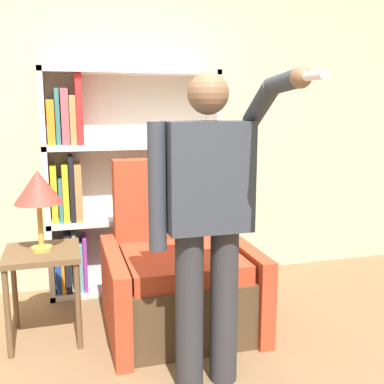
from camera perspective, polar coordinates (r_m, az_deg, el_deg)
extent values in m
cube|color=beige|center=(3.75, -10.03, 9.27)|extent=(8.00, 0.06, 2.80)
cube|color=silver|center=(3.60, -17.95, 0.66)|extent=(0.04, 0.28, 1.77)
cube|color=silver|center=(3.79, 2.70, 1.64)|extent=(0.04, 0.28, 1.77)
cube|color=silver|center=(3.77, -7.66, 1.50)|extent=(1.38, 0.01, 1.77)
cube|color=silver|center=(3.87, -7.05, -11.58)|extent=(1.38, 0.28, 0.04)
cube|color=silver|center=(3.70, -7.25, -3.35)|extent=(1.38, 0.28, 0.04)
cube|color=silver|center=(3.60, -7.47, 5.83)|extent=(1.38, 0.28, 0.04)
cube|color=silver|center=(3.60, -7.70, 14.94)|extent=(1.38, 0.28, 0.04)
cube|color=#1E47B2|center=(3.76, -16.61, -9.24)|extent=(0.04, 0.18, 0.38)
cube|color=orange|center=(3.76, -16.08, -9.19)|extent=(0.02, 0.22, 0.38)
cube|color=black|center=(3.75, -15.47, -8.49)|extent=(0.05, 0.21, 0.47)
cube|color=#5B99A8|center=(3.75, -14.68, -8.44)|extent=(0.03, 0.19, 0.47)
cube|color=#5B99A8|center=(3.76, -14.01, -9.02)|extent=(0.04, 0.22, 0.39)
cube|color=purple|center=(3.75, -13.45, -8.62)|extent=(0.03, 0.23, 0.44)
cube|color=gold|center=(3.61, -17.08, -0.17)|extent=(0.04, 0.21, 0.44)
cube|color=#337070|center=(3.62, -16.32, -0.96)|extent=(0.03, 0.22, 0.33)
cube|color=gold|center=(3.61, -15.75, -0.06)|extent=(0.04, 0.19, 0.45)
cube|color=black|center=(3.60, -15.02, 0.49)|extent=(0.04, 0.22, 0.51)
cube|color=#9E7A47|center=(3.61, -14.25, 0.00)|extent=(0.05, 0.23, 0.44)
cube|color=orange|center=(3.55, -17.47, 8.41)|extent=(0.05, 0.22, 0.34)
cube|color=#337070|center=(3.55, -16.69, 9.12)|extent=(0.03, 0.18, 0.42)
cube|color=#BC4C56|center=(3.55, -15.83, 9.15)|extent=(0.05, 0.22, 0.42)
cube|color=#9E7A47|center=(3.55, -14.93, 8.80)|extent=(0.04, 0.23, 0.37)
cube|color=red|center=(3.55, -14.17, 10.13)|extent=(0.05, 0.21, 0.53)
cube|color=#4C3823|center=(3.13, -1.48, -13.33)|extent=(0.78, 0.83, 0.42)
cube|color=#B23D23|center=(2.99, -1.31, -8.92)|extent=(0.74, 0.71, 0.12)
cube|color=#B23D23|center=(3.33, -3.14, -3.56)|extent=(0.78, 0.16, 0.91)
cube|color=#B23D23|center=(3.03, -9.77, -12.80)|extent=(0.10, 0.91, 0.56)
cube|color=#B23D23|center=(3.23, 6.23, -11.20)|extent=(0.10, 0.91, 0.56)
cylinder|color=#2D2D33|center=(2.44, -0.34, -14.73)|extent=(0.15, 0.15, 0.86)
cylinder|color=#2D2D33|center=(2.50, 4.06, -14.17)|extent=(0.15, 0.15, 0.86)
cube|color=#333842|center=(2.26, 1.99, 1.99)|extent=(0.43, 0.24, 0.55)
sphere|color=brown|center=(2.24, 2.06, 12.40)|extent=(0.21, 0.21, 0.21)
cylinder|color=#333842|center=(2.20, -4.45, 0.60)|extent=(0.09, 0.09, 0.64)
cylinder|color=#333842|center=(2.21, 8.73, 10.94)|extent=(0.09, 0.28, 0.23)
cylinder|color=#333842|center=(2.00, 11.79, 13.52)|extent=(0.08, 0.27, 0.10)
sphere|color=brown|center=(1.88, 13.67, 13.98)|extent=(0.09, 0.09, 0.09)
cylinder|color=white|center=(1.80, 15.20, 14.08)|extent=(0.04, 0.15, 0.04)
cube|color=brown|center=(3.02, -18.50, -7.38)|extent=(0.46, 0.46, 0.04)
cylinder|color=brown|center=(2.95, -22.37, -14.20)|extent=(0.04, 0.04, 0.56)
cylinder|color=brown|center=(2.93, -14.24, -13.91)|extent=(0.04, 0.04, 0.56)
cylinder|color=brown|center=(3.32, -21.61, -11.32)|extent=(0.04, 0.04, 0.56)
cylinder|color=brown|center=(3.30, -14.47, -11.03)|extent=(0.04, 0.04, 0.56)
cylinder|color=gold|center=(3.01, -18.53, -6.83)|extent=(0.13, 0.13, 0.02)
cylinder|color=gold|center=(2.97, -18.70, -4.01)|extent=(0.03, 0.03, 0.28)
cone|color=#B2382D|center=(2.92, -18.99, 0.61)|extent=(0.29, 0.29, 0.20)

